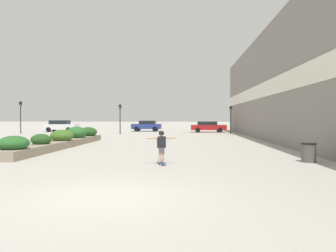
{
  "coord_description": "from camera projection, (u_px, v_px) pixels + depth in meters",
  "views": [
    {
      "loc": [
        1.89,
        -7.53,
        1.87
      ],
      "look_at": [
        0.57,
        15.09,
        1.3
      ],
      "focal_mm": 35.0,
      "sensor_mm": 36.0,
      "label": 1
    }
  ],
  "objects": [
    {
      "name": "car_center_right",
      "position": [
        302.0,
        126.0,
        43.87
      ],
      "size": [
        4.24,
        1.96,
        1.45
      ],
      "rotation": [
        0.0,
        0.0,
        -1.57
      ],
      "color": "silver",
      "rests_on": "ground_plane"
    },
    {
      "name": "planter_box",
      "position": [
        63.0,
        140.0,
        21.04
      ],
      "size": [
        1.6,
        13.92,
        1.23
      ],
      "color": "gray",
      "rests_on": "ground_plane"
    },
    {
      "name": "car_rightmost",
      "position": [
        61.0,
        126.0,
        43.63
      ],
      "size": [
        4.3,
        2.0,
        1.53
      ],
      "rotation": [
        0.0,
        0.0,
        -1.57
      ],
      "color": "silver",
      "rests_on": "ground_plane"
    },
    {
      "name": "skateboarder",
      "position": [
        161.0,
        143.0,
        13.01
      ],
      "size": [
        1.13,
        0.46,
        1.26
      ],
      "rotation": [
        0.0,
        0.0,
        0.34
      ],
      "color": "tan",
      "rests_on": "skateboard"
    },
    {
      "name": "traffic_light_right",
      "position": [
        231.0,
        115.0,
        36.89
      ],
      "size": [
        0.28,
        0.3,
        3.18
      ],
      "color": "black",
      "rests_on": "ground_plane"
    },
    {
      "name": "traffic_light_left",
      "position": [
        120.0,
        114.0,
        37.17
      ],
      "size": [
        0.28,
        0.3,
        3.38
      ],
      "color": "black",
      "rests_on": "ground_plane"
    },
    {
      "name": "ground_plane",
      "position": [
        106.0,
        197.0,
        7.67
      ],
      "size": [
        300.0,
        300.0,
        0.0
      ],
      "primitive_type": "plane",
      "color": "#ADA89E"
    },
    {
      "name": "traffic_light_far_left",
      "position": [
        20.0,
        112.0,
        38.4
      ],
      "size": [
        0.28,
        0.3,
        3.78
      ],
      "color": "black",
      "rests_on": "ground_plane"
    },
    {
      "name": "car_center_left",
      "position": [
        147.0,
        126.0,
        45.23
      ],
      "size": [
        4.06,
        1.92,
        1.47
      ],
      "rotation": [
        0.0,
        0.0,
        1.57
      ],
      "color": "navy",
      "rests_on": "ground_plane"
    },
    {
      "name": "building_wall_right",
      "position": [
        270.0,
        84.0,
        25.81
      ],
      "size": [
        0.67,
        43.78,
        9.07
      ],
      "color": "gray",
      "rests_on": "ground_plane"
    },
    {
      "name": "skateboard",
      "position": [
        161.0,
        163.0,
        13.03
      ],
      "size": [
        0.43,
        0.76,
        0.1
      ],
      "rotation": [
        0.0,
        0.0,
        0.34
      ],
      "color": "navy",
      "rests_on": "ground_plane"
    },
    {
      "name": "trash_bin",
      "position": [
        309.0,
        153.0,
        13.76
      ],
      "size": [
        0.62,
        0.62,
        0.8
      ],
      "color": "#514C47",
      "rests_on": "ground_plane"
    },
    {
      "name": "car_leftmost",
      "position": [
        208.0,
        126.0,
        42.34
      ],
      "size": [
        4.53,
        1.99,
        1.39
      ],
      "rotation": [
        0.0,
        0.0,
        -1.57
      ],
      "color": "maroon",
      "rests_on": "ground_plane"
    }
  ]
}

